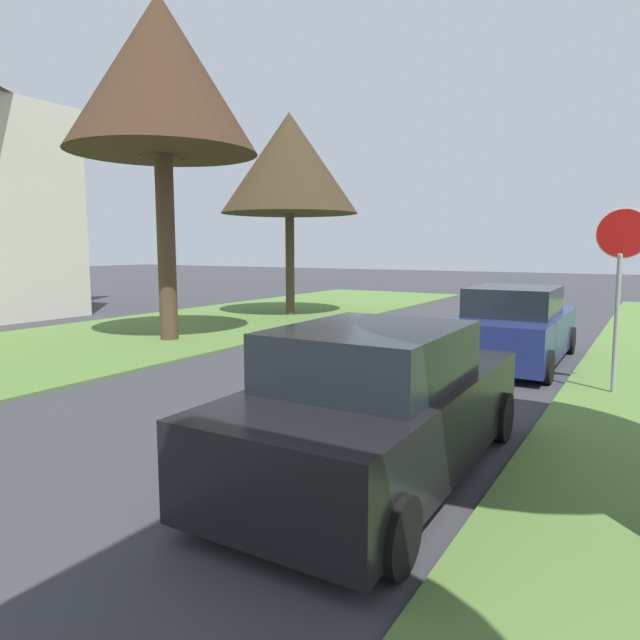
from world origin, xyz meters
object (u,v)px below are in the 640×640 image
stop_sign_far (621,260)px  parked_sedan_black (378,406)px  street_tree_left_mid_b (161,76)px  street_tree_left_far (289,164)px  parked_sedan_navy (514,328)px

stop_sign_far → parked_sedan_black: (-1.88, -4.82, -1.44)m
stop_sign_far → street_tree_left_mid_b: 10.94m
stop_sign_far → street_tree_left_far: (-10.46, 6.24, 3.02)m
street_tree_left_far → parked_sedan_navy: street_tree_left_far is taller
stop_sign_far → street_tree_left_mid_b: street_tree_left_mid_b is taller
street_tree_left_mid_b → street_tree_left_far: 6.22m
stop_sign_far → street_tree_left_far: bearing=149.2°
stop_sign_far → street_tree_left_mid_b: (-10.06, 0.16, 4.29)m
stop_sign_far → parked_sedan_black: 5.37m
street_tree_left_mid_b → parked_sedan_black: street_tree_left_mid_b is taller
parked_sedan_black → street_tree_left_far: bearing=127.8°
stop_sign_far → parked_sedan_black: size_ratio=0.66×
parked_sedan_black → parked_sedan_navy: (-0.07, 6.67, 0.00)m
street_tree_left_far → parked_sedan_navy: bearing=-27.3°
street_tree_left_mid_b → parked_sedan_black: 11.16m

